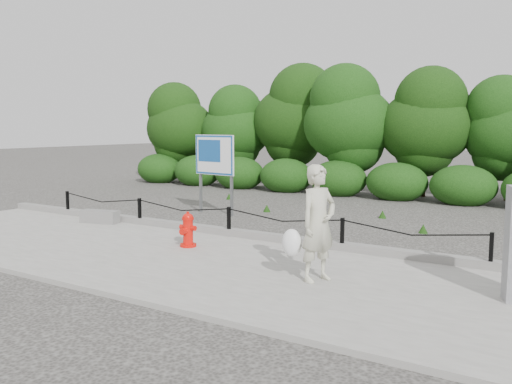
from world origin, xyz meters
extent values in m
plane|color=#2D2B28|center=(0.00, 0.00, 0.00)|extent=(90.00, 90.00, 0.00)
cube|color=gray|center=(0.00, -2.00, 0.04)|extent=(14.00, 4.00, 0.08)
cube|color=slate|center=(0.00, 0.05, 0.15)|extent=(14.00, 0.22, 0.14)
cube|color=black|center=(-5.00, 0.00, 0.38)|extent=(0.06, 0.06, 0.60)
cube|color=black|center=(-2.50, 0.00, 0.38)|extent=(0.06, 0.06, 0.60)
cube|color=black|center=(0.00, 0.00, 0.38)|extent=(0.06, 0.06, 0.60)
cube|color=black|center=(2.50, 0.00, 0.38)|extent=(0.06, 0.06, 0.60)
cube|color=black|center=(5.00, 0.00, 0.38)|extent=(0.06, 0.06, 0.60)
cylinder|color=black|center=(-3.75, 0.00, 0.60)|extent=(2.50, 0.02, 0.02)
cylinder|color=black|center=(-1.25, 0.00, 0.60)|extent=(2.50, 0.02, 0.02)
cylinder|color=black|center=(1.25, 0.00, 0.60)|extent=(2.50, 0.02, 0.02)
cylinder|color=black|center=(3.75, 0.00, 0.60)|extent=(2.50, 0.02, 0.02)
cylinder|color=black|center=(-8.50, 8.60, 1.00)|extent=(0.18, 0.18, 2.01)
ellipsoid|color=#245213|center=(-8.50, 8.60, 2.41)|extent=(2.97, 2.57, 3.21)
cylinder|color=black|center=(-6.00, 9.00, 0.96)|extent=(0.18, 0.18, 1.92)
ellipsoid|color=#245213|center=(-6.00, 9.00, 2.30)|extent=(2.84, 2.46, 3.07)
cylinder|color=black|center=(-3.50, 9.40, 1.13)|extent=(0.18, 0.18, 2.26)
ellipsoid|color=#245213|center=(-3.50, 9.40, 2.71)|extent=(3.35, 2.89, 3.62)
cylinder|color=black|center=(-1.00, 8.60, 1.08)|extent=(0.18, 0.18, 2.16)
ellipsoid|color=#245213|center=(-1.00, 8.60, 2.59)|extent=(3.20, 2.77, 3.46)
cylinder|color=black|center=(1.50, 9.00, 1.03)|extent=(0.18, 0.18, 2.06)
ellipsoid|color=#245213|center=(1.50, 9.00, 2.47)|extent=(3.05, 2.64, 3.30)
cylinder|color=black|center=(4.00, 9.40, 0.94)|extent=(0.18, 0.18, 1.89)
ellipsoid|color=#245213|center=(4.00, 9.40, 2.27)|extent=(2.80, 2.42, 3.02)
cylinder|color=red|center=(-0.07, -1.23, 0.11)|extent=(0.32, 0.32, 0.05)
cylinder|color=red|center=(-0.07, -1.23, 0.36)|extent=(0.20, 0.20, 0.46)
cylinder|color=red|center=(-0.07, -1.23, 0.61)|extent=(0.23, 0.23, 0.04)
ellipsoid|color=red|center=(-0.07, -1.23, 0.64)|extent=(0.21, 0.21, 0.15)
cylinder|color=red|center=(-0.07, -1.23, 0.72)|extent=(0.05, 0.05, 0.04)
cylinder|color=red|center=(-0.20, -1.23, 0.44)|extent=(0.09, 0.10, 0.09)
cylinder|color=red|center=(0.06, -1.22, 0.44)|extent=(0.09, 0.10, 0.09)
cylinder|color=red|center=(-0.06, -1.36, 0.39)|extent=(0.13, 0.11, 0.13)
cylinder|color=slate|center=(-0.10, -1.34, 0.32)|extent=(0.01, 0.04, 0.10)
imported|color=#BCBAA1|center=(2.96, -1.96, 0.93)|extent=(0.60, 0.72, 1.70)
ellipsoid|color=white|center=(2.61, -2.11, 0.63)|extent=(0.31, 0.24, 0.41)
cube|color=slate|center=(-3.41, -0.37, 0.22)|extent=(0.95, 0.53, 0.29)
cube|color=slate|center=(-2.70, 2.53, 1.05)|extent=(0.07, 0.07, 2.09)
cube|color=slate|center=(-1.61, 2.42, 1.05)|extent=(0.07, 0.07, 2.09)
cube|color=white|center=(-2.16, 2.43, 1.57)|extent=(1.31, 0.18, 1.05)
cube|color=#144C92|center=(-2.16, 2.41, 1.57)|extent=(1.28, 0.14, 1.01)
cube|color=#144C92|center=(-2.32, 2.42, 1.67)|extent=(0.78, 0.08, 0.58)
camera|label=1|loc=(6.30, -8.95, 2.33)|focal=38.00mm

